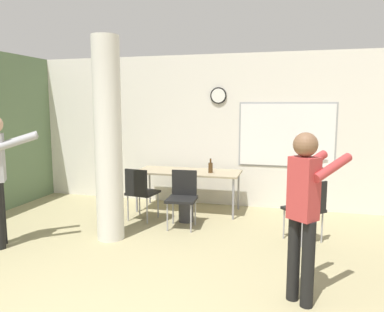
% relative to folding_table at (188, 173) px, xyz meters
% --- Properties ---
extents(wall_back, '(8.00, 0.15, 2.80)m').
position_rel_folding_table_xyz_m(wall_back, '(0.30, 0.62, 0.72)').
color(wall_back, silver).
rests_on(wall_back, ground_plane).
extents(support_pillar, '(0.38, 0.38, 2.80)m').
position_rel_folding_table_xyz_m(support_pillar, '(-0.69, -1.63, 0.72)').
color(support_pillar, silver).
rests_on(support_pillar, ground_plane).
extents(folding_table, '(1.83, 0.75, 0.72)m').
position_rel_folding_table_xyz_m(folding_table, '(0.00, 0.00, 0.00)').
color(folding_table, tan).
rests_on(folding_table, ground_plane).
extents(bottle_on_table, '(0.08, 0.08, 0.25)m').
position_rel_folding_table_xyz_m(bottle_on_table, '(0.42, -0.06, 0.14)').
color(bottle_on_table, '#4C3319').
rests_on(bottle_on_table, folding_table).
extents(waste_bin, '(0.24, 0.24, 0.39)m').
position_rel_folding_table_xyz_m(waste_bin, '(0.13, -0.61, -0.48)').
color(waste_bin, '#38383D').
rests_on(waste_bin, ground_plane).
extents(chair_table_left, '(0.50, 0.50, 0.87)m').
position_rel_folding_table_xyz_m(chair_table_left, '(-0.60, -0.75, -0.17)').
color(chair_table_left, black).
rests_on(chair_table_left, ground_plane).
extents(chair_table_front, '(0.47, 0.47, 0.87)m').
position_rel_folding_table_xyz_m(chair_table_front, '(0.15, -0.87, -0.17)').
color(chair_table_front, black).
rests_on(chair_table_front, ground_plane).
extents(chair_mid_room, '(0.62, 0.62, 0.87)m').
position_rel_folding_table_xyz_m(chair_mid_room, '(1.99, -1.09, -0.17)').
color(chair_mid_room, black).
rests_on(chair_mid_room, ground_plane).
extents(person_playing_side, '(0.60, 0.66, 1.64)m').
position_rel_folding_table_xyz_m(person_playing_side, '(1.88, -2.74, 0.29)').
color(person_playing_side, black).
rests_on(person_playing_side, ground_plane).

